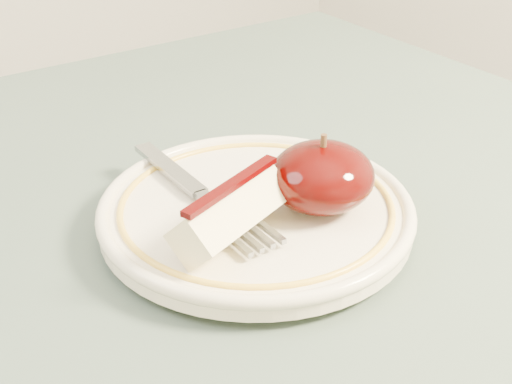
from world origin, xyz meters
TOP-DOWN VIEW (x-y plane):
  - plate at (0.09, 0.08)m, footprint 0.21×0.21m
  - apple_half at (0.13, 0.05)m, footprint 0.07×0.07m
  - apple_wedge at (0.06, 0.05)m, footprint 0.09×0.06m
  - fork at (0.07, 0.10)m, footprint 0.03×0.16m

SIDE VIEW (x-z plane):
  - plate at x=0.09m, z-range 0.75..0.77m
  - fork at x=0.07m, z-range 0.77..0.77m
  - apple_wedge at x=0.06m, z-range 0.77..0.81m
  - apple_half at x=0.13m, z-range 0.76..0.81m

